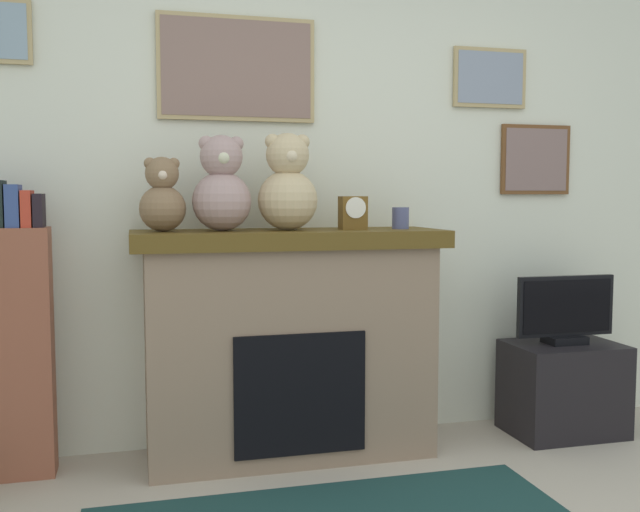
% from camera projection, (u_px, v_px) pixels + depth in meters
% --- Properties ---
extents(back_wall, '(5.20, 0.15, 2.60)m').
position_uv_depth(back_wall, '(325.00, 183.00, 3.68)').
color(back_wall, silver).
rests_on(back_wall, ground_plane).
extents(fireplace, '(1.45, 0.53, 1.08)m').
position_uv_depth(fireplace, '(289.00, 342.00, 3.40)').
color(fireplace, '#8A705A').
rests_on(fireplace, ground_plane).
extents(bookshelf, '(0.42, 0.16, 1.30)m').
position_uv_depth(bookshelf, '(1.00, 340.00, 3.11)').
color(bookshelf, brown).
rests_on(bookshelf, ground_plane).
extents(tv_stand, '(0.57, 0.40, 0.48)m').
position_uv_depth(tv_stand, '(563.00, 388.00, 3.73)').
color(tv_stand, black).
rests_on(tv_stand, ground_plane).
extents(television, '(0.54, 0.14, 0.35)m').
position_uv_depth(television, '(565.00, 312.00, 3.69)').
color(television, black).
rests_on(television, tv_stand).
extents(candle_jar, '(0.08, 0.08, 0.10)m').
position_uv_depth(candle_jar, '(401.00, 218.00, 3.47)').
color(candle_jar, '#4C517A').
rests_on(candle_jar, fireplace).
extents(mantel_clock, '(0.12, 0.09, 0.16)m').
position_uv_depth(mantel_clock, '(353.00, 213.00, 3.41)').
color(mantel_clock, brown).
rests_on(mantel_clock, fireplace).
extents(teddy_bear_tan, '(0.21, 0.21, 0.33)m').
position_uv_depth(teddy_bear_tan, '(162.00, 198.00, 3.18)').
color(teddy_bear_tan, '#806346').
rests_on(teddy_bear_tan, fireplace).
extents(teddy_bear_brown, '(0.27, 0.27, 0.43)m').
position_uv_depth(teddy_bear_brown, '(222.00, 188.00, 3.24)').
color(teddy_bear_brown, '#A88985').
rests_on(teddy_bear_brown, fireplace).
extents(teddy_bear_grey, '(0.28, 0.28, 0.45)m').
position_uv_depth(teddy_bear_grey, '(288.00, 187.00, 3.32)').
color(teddy_bear_grey, tan).
rests_on(teddy_bear_grey, fireplace).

